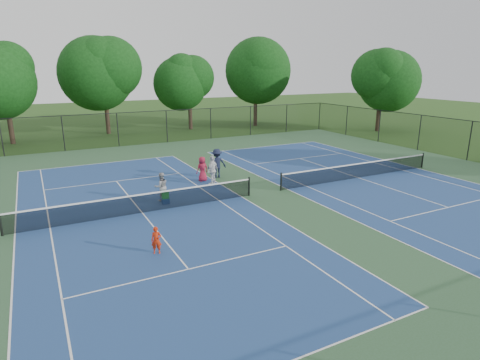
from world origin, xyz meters
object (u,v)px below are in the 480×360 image
bystander_a (213,170)px  ball_crate (166,201)px  tree_back_b (103,70)px  bystander_c (202,169)px  ball_hopper (165,195)px  bystander_b (217,163)px  tree_back_d (256,68)px  child_player (156,240)px  tree_back_c (189,80)px  tree_back_a (3,77)px  instructor (161,187)px  tree_side_e (382,78)px

bystander_a → ball_crate: bystander_a is taller
tree_back_b → bystander_c: tree_back_b is taller
tree_back_b → ball_crate: tree_back_b is taller
tree_back_b → ball_hopper: (-1.56, -25.18, -6.11)m
bystander_a → bystander_b: size_ratio=0.95×
tree_back_b → bystander_c: bearing=-85.3°
tree_back_b → tree_back_d: 17.12m
bystander_c → ball_hopper: (-3.37, -3.14, -0.29)m
bystander_c → tree_back_b: bearing=-92.3°
child_player → tree_back_d: bearing=76.2°
bystander_a → ball_crate: 4.27m
tree_back_c → tree_back_d: (8.00, -1.00, 1.34)m
bystander_c → ball_hopper: bearing=35.9°
tree_back_b → tree_back_c: (9.00, -1.00, -1.11)m
tree_back_a → tree_back_c: (18.00, 1.00, -0.56)m
tree_back_b → child_player: tree_back_b is taller
child_player → bystander_b: bystander_b is taller
tree_back_c → ball_crate: 26.91m
tree_back_a → ball_crate: tree_back_a is taller
bystander_b → tree_back_d: bearing=-120.0°
tree_back_d → bystander_b: (-14.03, -19.69, -5.88)m
tree_back_d → ball_hopper: 30.36m
bystander_a → tree_back_d: bearing=-162.0°
tree_back_a → tree_back_b: bearing=12.5°
bystander_b → bystander_c: bearing=21.9°
tree_back_d → ball_crate: bearing=-128.7°
bystander_a → ball_hopper: 4.23m
instructor → ball_crate: bearing=89.3°
tree_side_e → instructor: bearing=-156.3°
tree_back_c → bystander_a: bearing=-107.5°
bystander_a → tree_side_e: bearing=167.2°
tree_side_e → bystander_b: size_ratio=4.71×
instructor → bystander_c: bearing=-144.7°
ball_crate → bystander_c: bearing=42.9°
tree_back_d → ball_crate: (-18.56, -23.18, -6.67)m
tree_side_e → tree_back_b: bearing=156.0°
tree_side_e → child_player: tree_side_e is taller
tree_back_a → bystander_a: tree_back_a is taller
bystander_b → instructor: bearing=37.6°
tree_back_a → bystander_b: (11.97, -19.69, -5.10)m
tree_back_c → ball_hopper: size_ratio=22.25×
instructor → bystander_c: bystander_c is taller
tree_back_d → instructor: size_ratio=6.74×
bystander_a → tree_back_b: bearing=-121.5°
bystander_a → tree_back_c: bearing=-144.1°
tree_back_b → child_player: size_ratio=9.34×
ball_hopper → tree_back_a: bearing=107.8°
child_player → ball_hopper: size_ratio=2.85×
tree_side_e → tree_back_a: bearing=164.5°
tree_back_d → bystander_a: 26.48m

